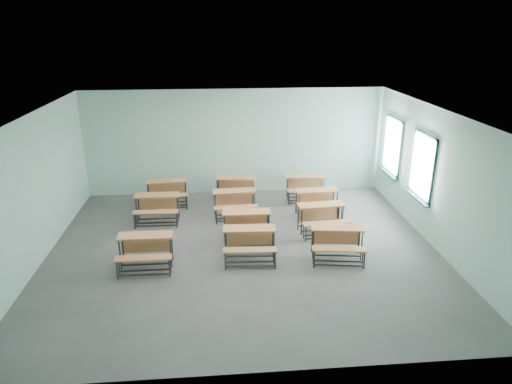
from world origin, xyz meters
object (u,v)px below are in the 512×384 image
Objects in this scene: desk_unit_r1c1 at (247,222)px; desk_unit_r3c0 at (167,189)px; desk_unit_r1c2 at (322,215)px; desk_unit_r0c1 at (250,239)px; desk_unit_r2c1 at (235,200)px; desk_unit_r3c2 at (306,184)px; desk_unit_r2c0 at (157,204)px; desk_unit_r0c0 at (145,247)px; desk_unit_r0c2 at (337,239)px; desk_unit_r3c1 at (235,186)px; desk_unit_r2c2 at (318,199)px.

desk_unit_r1c1 and desk_unit_r3c0 have the same top height.
desk_unit_r0c1 is at bearing -152.32° from desk_unit_r1c2.
desk_unit_r2c1 is 1.00× the size of desk_unit_r3c2.
desk_unit_r2c1 is at bearing 4.79° from desk_unit_r2c0.
desk_unit_r0c1 and desk_unit_r1c1 have the same top height.
desk_unit_r1c1 is 1.52m from desk_unit_r2c1.
desk_unit_r2c0 is 0.97× the size of desk_unit_r3c2.
desk_unit_r1c2 and desk_unit_r3c0 have the same top height.
desk_unit_r0c0 is 0.93× the size of desk_unit_r0c2.
desk_unit_r2c0 and desk_unit_r2c1 have the same top height.
desk_unit_r1c1 and desk_unit_r2c1 have the same top height.
desk_unit_r0c0 is at bearing -88.47° from desk_unit_r2c0.
desk_unit_r1c2 is at bearing -87.16° from desk_unit_r3c2.
desk_unit_r2c0 and desk_unit_r3c0 have the same top height.
desk_unit_r3c2 is (1.95, 2.60, 0.00)m from desk_unit_r1c1.
desk_unit_r2c0 is at bearing 160.49° from desk_unit_r1c2.
desk_unit_r2c0 is 0.94× the size of desk_unit_r3c1.
desk_unit_r0c0 and desk_unit_r0c1 have the same top height.
desk_unit_r3c0 is (-4.05, 2.23, 0.00)m from desk_unit_r1c2.
desk_unit_r1c1 is 1.93m from desk_unit_r1c2.
desk_unit_r1c1 and desk_unit_r2c0 have the same top height.
desk_unit_r1c1 and desk_unit_r3c1 have the same top height.
desk_unit_r0c0 is at bearing -153.62° from desk_unit_r1c1.
desk_unit_r2c2 is 4.33m from desk_unit_r3c0.
desk_unit_r0c0 is 3.31m from desk_unit_r2c1.
desk_unit_r2c1 is 2.43m from desk_unit_r3c2.
desk_unit_r0c1 is 0.96× the size of desk_unit_r3c1.
desk_unit_r1c1 is 0.95× the size of desk_unit_r1c2.
desk_unit_r1c1 is at bearing 92.57° from desk_unit_r0c1.
desk_unit_r0c0 is at bearing -166.66° from desk_unit_r1c2.
desk_unit_r2c0 is 1.17m from desk_unit_r3c0.
desk_unit_r1c1 is (0.00, 0.95, 0.00)m from desk_unit_r0c1.
desk_unit_r0c1 and desk_unit_r2c0 have the same top height.
desk_unit_r0c0 is 3.63m from desk_unit_r3c0.
desk_unit_r0c2 is 1.04× the size of desk_unit_r2c2.
desk_unit_r2c1 is 1.00× the size of desk_unit_r2c2.
desk_unit_r3c2 is at bearing 63.94° from desk_unit_r0c1.
desk_unit_r0c0 is 0.95× the size of desk_unit_r1c2.
desk_unit_r1c1 is 0.94× the size of desk_unit_r3c0.
desk_unit_r0c2 is 1.04× the size of desk_unit_r2c1.
desk_unit_r0c2 is at bearing -95.90° from desk_unit_r2c2.
desk_unit_r3c0 is at bearing 124.40° from desk_unit_r0c1.
desk_unit_r0c1 and desk_unit_r3c1 have the same top height.
desk_unit_r0c1 is at bearing -135.39° from desk_unit_r2c2.
desk_unit_r3c0 is 0.99× the size of desk_unit_r3c1.
desk_unit_r3c1 is (0.07, 1.12, 0.00)m from desk_unit_r2c1.
desk_unit_r3c1 is at bearing 146.10° from desk_unit_r2c2.
desk_unit_r0c2 and desk_unit_r3c1 have the same top height.
desk_unit_r0c0 is 4.20m from desk_unit_r0c2.
desk_unit_r3c1 is at bearing 83.02° from desk_unit_r2c1.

